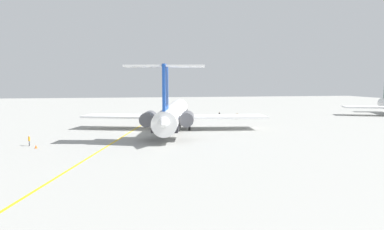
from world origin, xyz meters
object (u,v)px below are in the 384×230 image
object	(u,v)px
main_jetliner	(173,114)
ground_crew_near_nose	(219,114)
ground_crew_portside	(237,115)
ground_crew_near_tail	(29,139)
safety_cone_nose	(250,117)
safety_cone_wingtip	(36,147)

from	to	relation	value
main_jetliner	ground_crew_near_nose	distance (m)	27.75
main_jetliner	ground_crew_portside	distance (m)	27.52
ground_crew_near_nose	ground_crew_near_tail	size ratio (longest dim) A/B	0.98
ground_crew_near_nose	safety_cone_nose	size ratio (longest dim) A/B	3.10
main_jetliner	ground_crew_portside	xyz separation A→B (m)	(-18.66, 20.07, -2.50)
main_jetliner	ground_crew_near_tail	xyz separation A→B (m)	(13.89, -25.35, -2.52)
safety_cone_wingtip	ground_crew_near_nose	bearing A→B (deg)	134.25
ground_crew_portside	ground_crew_near_tail	bearing A→B (deg)	130.61
ground_crew_near_nose	safety_cone_wingtip	bearing A→B (deg)	-47.95
ground_crew_near_tail	ground_crew_portside	distance (m)	55.88
ground_crew_near_nose	main_jetliner	bearing A→B (deg)	-37.57
ground_crew_portside	safety_cone_wingtip	bearing A→B (deg)	133.48
safety_cone_nose	main_jetliner	bearing A→B (deg)	-49.37
ground_crew_near_nose	ground_crew_near_tail	world-z (taller)	ground_crew_near_tail
main_jetliner	ground_crew_near_tail	size ratio (longest dim) A/B	26.14
ground_crew_portside	safety_cone_nose	xyz separation A→B (m)	(-2.46, 4.53, -0.84)
safety_cone_wingtip	ground_crew_portside	bearing A→B (deg)	128.49
ground_crew_near_tail	safety_cone_nose	distance (m)	61.01
main_jetliner	ground_crew_portside	bearing A→B (deg)	-35.47
ground_crew_near_tail	ground_crew_portside	bearing A→B (deg)	-153.90
ground_crew_near_nose	ground_crew_portside	world-z (taller)	ground_crew_portside
main_jetliner	ground_crew_portside	world-z (taller)	main_jetliner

